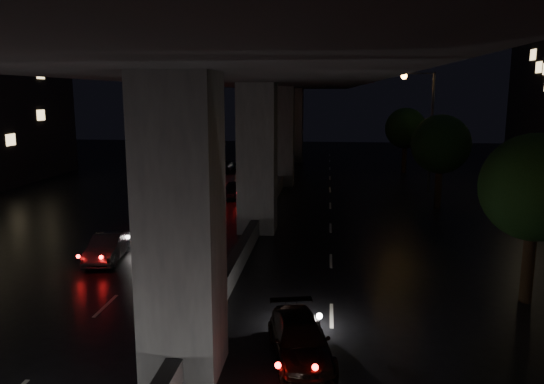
# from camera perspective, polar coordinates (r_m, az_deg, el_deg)

# --- Properties ---
(ground) EXTENTS (120.00, 120.00, 0.00)m
(ground) POSITION_cam_1_polar(r_m,az_deg,el_deg) (24.53, -3.10, -7.12)
(ground) COLOR black
(ground) RESTS_ON ground
(viaduct) EXTENTS (12.00, 80.00, 10.50)m
(viaduct) POSITION_cam_1_polar(r_m,az_deg,el_deg) (28.33, -1.64, 12.37)
(viaduct) COLOR #343436
(viaduct) RESTS_ON ground
(median_barrier) EXTENTS (0.45, 70.00, 0.85)m
(median_barrier) POSITION_cam_1_polar(r_m,az_deg,el_deg) (29.18, -1.56, -3.36)
(median_barrier) COLOR #343436
(median_barrier) RESTS_ON ground
(tree_b) EXTENTS (3.80, 3.80, 6.12)m
(tree_b) POSITION_cam_1_polar(r_m,az_deg,el_deg) (20.65, 26.46, 0.39)
(tree_b) COLOR black
(tree_b) RESTS_ON ground
(tree_c) EXTENTS (3.80, 3.80, 6.12)m
(tree_c) POSITION_cam_1_polar(r_m,az_deg,el_deg) (35.95, 17.69, 4.88)
(tree_c) COLOR black
(tree_c) RESTS_ON ground
(tree_d) EXTENTS (3.80, 3.80, 6.12)m
(tree_d) POSITION_cam_1_polar(r_m,az_deg,el_deg) (51.68, 14.17, 6.65)
(tree_d) COLOR black
(tree_d) RESTS_ON ground
(streetlight_far) EXTENTS (2.52, 0.44, 9.00)m
(streetlight_far) POSITION_cam_1_polar(r_m,az_deg,el_deg) (41.73, 16.12, 7.70)
(streetlight_far) COLOR #2D2D33
(streetlight_far) RESTS_ON ground
(car_3) EXTENTS (2.37, 4.13, 1.13)m
(car_3) POSITION_cam_1_polar(r_m,az_deg,el_deg) (15.62, 3.03, -15.60)
(car_3) COLOR black
(car_3) RESTS_ON ground
(car_4) EXTENTS (1.72, 3.78, 1.20)m
(car_4) POSITION_cam_1_polar(r_m,az_deg,el_deg) (25.19, -17.29, -5.70)
(car_4) COLOR #262629
(car_4) RESTS_ON ground
(car_5) EXTENTS (2.30, 4.16, 1.30)m
(car_5) POSITION_cam_1_polar(r_m,az_deg,el_deg) (22.94, -10.10, -6.85)
(car_5) COLOR #27272A
(car_5) RESTS_ON ground
(car_6) EXTENTS (1.53, 3.60, 1.21)m
(car_6) POSITION_cam_1_polar(r_m,az_deg,el_deg) (32.57, -11.49, -1.77)
(car_6) COLOR black
(car_6) RESTS_ON ground
(car_7) EXTENTS (1.67, 3.84, 1.10)m
(car_7) POSITION_cam_1_polar(r_m,az_deg,el_deg) (38.68, -8.76, 0.17)
(car_7) COLOR black
(car_7) RESTS_ON ground
(car_8) EXTENTS (2.08, 3.64, 1.17)m
(car_8) POSITION_cam_1_polar(r_m,az_deg,el_deg) (38.30, -4.04, 0.22)
(car_8) COLOR black
(car_8) RESTS_ON ground
(car_9) EXTENTS (1.87, 3.55, 1.11)m
(car_9) POSITION_cam_1_polar(r_m,az_deg,el_deg) (45.57, -2.69, 1.86)
(car_9) COLOR #4F4B45
(car_9) RESTS_ON ground
(car_10) EXTENTS (2.13, 4.04, 1.08)m
(car_10) POSITION_cam_1_polar(r_m,az_deg,el_deg) (51.87, -1.26, 2.92)
(car_10) COLOR black
(car_10) RESTS_ON ground
(car_11) EXTENTS (2.23, 4.02, 1.06)m
(car_11) POSITION_cam_1_polar(r_m,az_deg,el_deg) (50.96, -5.33, 2.72)
(car_11) COLOR black
(car_11) RESTS_ON ground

